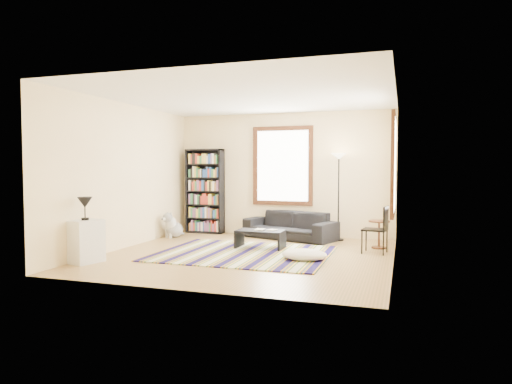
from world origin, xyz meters
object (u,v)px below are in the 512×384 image
(white_cabinet, at_px, (86,241))
(side_table, at_px, (379,234))
(floor_lamp, at_px, (338,197))
(sofa, at_px, (290,225))
(folding_chair, at_px, (375,230))
(bookshelf, at_px, (205,191))
(dog, at_px, (174,225))
(coffee_table, at_px, (260,239))
(floor_cushion, at_px, (304,255))

(white_cabinet, bearing_deg, side_table, 47.67)
(floor_lamp, height_order, side_table, floor_lamp)
(sofa, distance_m, folding_chair, 2.22)
(floor_lamp, relative_size, folding_chair, 2.16)
(floor_lamp, bearing_deg, bookshelf, 176.95)
(sofa, height_order, dog, sofa)
(bookshelf, height_order, coffee_table, bookshelf)
(coffee_table, bearing_deg, sofa, 80.09)
(sofa, relative_size, bookshelf, 1.02)
(floor_cushion, height_order, white_cabinet, white_cabinet)
(bookshelf, distance_m, folding_chair, 4.31)
(coffee_table, relative_size, folding_chair, 1.05)
(sofa, distance_m, bookshelf, 2.28)
(floor_cushion, bearing_deg, white_cabinet, -159.09)
(coffee_table, xyz_separation_m, white_cabinet, (-2.34, -2.11, 0.17))
(sofa, distance_m, side_table, 2.02)
(coffee_table, distance_m, floor_lamp, 2.10)
(sofa, height_order, bookshelf, bookshelf)
(floor_cushion, relative_size, white_cabinet, 1.09)
(coffee_table, relative_size, dog, 1.61)
(floor_lamp, bearing_deg, coffee_table, -130.74)
(floor_lamp, relative_size, white_cabinet, 2.66)
(side_table, bearing_deg, sofa, 161.87)
(floor_cushion, xyz_separation_m, folding_chair, (1.08, 1.03, 0.33))
(dog, bearing_deg, folding_chair, 14.82)
(floor_cushion, relative_size, side_table, 1.41)
(sofa, distance_m, floor_lamp, 1.22)
(white_cabinet, bearing_deg, bookshelf, 98.64)
(coffee_table, xyz_separation_m, floor_lamp, (1.28, 1.49, 0.75))
(sofa, distance_m, white_cabinet, 4.35)
(sofa, height_order, white_cabinet, white_cabinet)
(floor_cushion, height_order, side_table, side_table)
(bookshelf, bearing_deg, sofa, -7.16)
(floor_lamp, xyz_separation_m, dog, (-3.54, -0.70, -0.65))
(sofa, xyz_separation_m, floor_lamp, (1.04, 0.10, 0.63))
(coffee_table, height_order, white_cabinet, white_cabinet)
(side_table, height_order, white_cabinet, white_cabinet)
(white_cabinet, height_order, dog, white_cabinet)
(sofa, bearing_deg, white_cabinet, -106.92)
(folding_chair, relative_size, dog, 1.54)
(coffee_table, xyz_separation_m, floor_cushion, (1.04, -0.82, -0.08))
(dog, bearing_deg, side_table, 22.01)
(floor_cushion, distance_m, floor_lamp, 2.47)
(coffee_table, xyz_separation_m, dog, (-2.26, 0.79, 0.10))
(bookshelf, distance_m, floor_lamp, 3.19)
(folding_chair, xyz_separation_m, white_cabinet, (-4.45, -2.32, -0.08))
(sofa, relative_size, folding_chair, 2.37)
(floor_cushion, bearing_deg, side_table, 54.53)
(sofa, distance_m, floor_cushion, 2.36)
(sofa, bearing_deg, side_table, 1.31)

